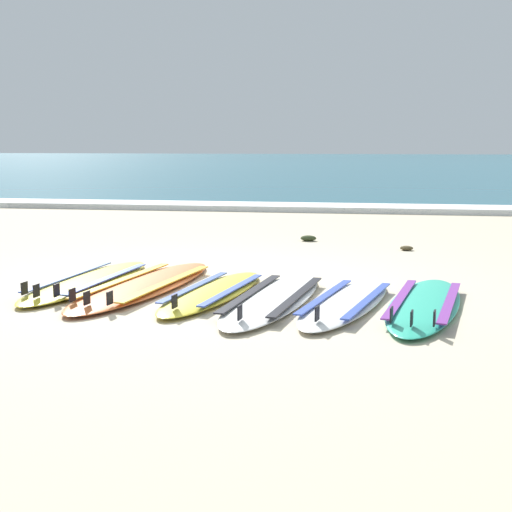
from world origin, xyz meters
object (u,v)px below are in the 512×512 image
surfboard_2 (213,292)px  surfboard_3 (273,298)px  surfboard_5 (424,304)px  surfboard_0 (88,281)px  surfboard_1 (145,285)px  surfboard_4 (346,302)px

surfboard_2 → surfboard_3: 0.59m
surfboard_5 → surfboard_0: bearing=171.2°
surfboard_0 → surfboard_1: 0.61m
surfboard_2 → surfboard_4: 1.21m
surfboard_2 → surfboard_5: size_ratio=0.91×
surfboard_1 → surfboard_2: bearing=-16.1°
surfboard_3 → surfboard_4: bearing=-4.7°
surfboard_4 → surfboard_5: bearing=2.8°
surfboard_5 → surfboard_1: bearing=171.3°
surfboard_3 → surfboard_4: (0.62, -0.05, 0.00)m
surfboard_4 → surfboard_2: bearing=169.6°
surfboard_2 → surfboard_4: size_ratio=0.99×
surfboard_0 → surfboard_2: bearing=-13.0°
surfboard_0 → surfboard_3: 1.93m
surfboard_1 → surfboard_4: 1.94m
surfboard_4 → surfboard_5: (0.65, 0.03, 0.00)m
surfboard_1 → surfboard_2: 0.74m
surfboard_3 → surfboard_5: size_ratio=1.03×
surfboard_0 → surfboard_4: same height
surfboard_0 → surfboard_3: size_ratio=0.98×
surfboard_2 → surfboard_4: (1.19, -0.22, -0.00)m
surfboard_4 → surfboard_5: 0.65m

